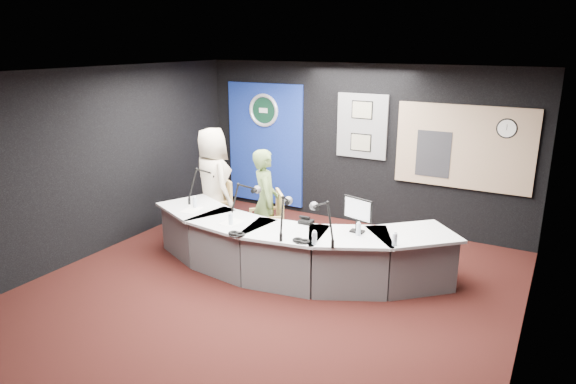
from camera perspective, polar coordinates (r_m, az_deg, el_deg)
The scene contains 33 objects.
ground at distance 6.93m, azimuth -1.78°, elevation -10.65°, with size 6.00×6.00×0.00m, color black.
ceiling at distance 6.18m, azimuth -2.02°, elevation 13.13°, with size 6.00×6.00×0.02m, color silver.
wall_back at distance 9.05m, azimuth 7.90°, elevation 5.12°, with size 6.00×0.02×2.80m, color black.
wall_front at distance 4.29m, azimuth -23.13°, elevation -9.20°, with size 6.00×0.02×2.80m, color black.
wall_left at distance 8.31m, azimuth -19.99°, elevation 3.26°, with size 0.02×6.00×2.80m, color black.
wall_right at distance 5.58m, azimuth 25.69°, elevation -3.61°, with size 0.02×6.00×2.80m, color black.
broadcast_desk at distance 7.23m, azimuth 0.08°, elevation -6.18°, with size 4.50×1.90×0.75m, color silver, non-canonical shape.
backdrop_panel at distance 9.88m, azimuth -2.56°, elevation 5.33°, with size 1.60×0.05×2.30m, color navy.
agency_seal at distance 9.74m, azimuth -2.73°, elevation 9.04°, with size 0.63×0.63×0.07m, color silver.
seal_center at distance 9.74m, azimuth -2.72°, elevation 9.05°, with size 0.48×0.48×0.01m, color black.
pinboard at distance 8.94m, azimuth 8.22°, elevation 7.25°, with size 0.90×0.04×1.10m, color slate.
framed_photo_upper at distance 8.87m, azimuth 8.22°, elevation 9.01°, with size 0.34×0.02×0.27m, color gray.
framed_photo_lower at distance 8.96m, azimuth 8.08°, elevation 5.46°, with size 0.34×0.02×0.27m, color gray.
booth_window_frame at distance 8.54m, azimuth 18.91°, elevation 4.73°, with size 2.12×0.06×1.32m, color #A18265.
booth_glow at distance 8.53m, azimuth 18.89°, elevation 4.72°, with size 2.00×0.02×1.20m, color #FFC6A1.
equipment_rack at distance 8.62m, azimuth 15.84°, elevation 4.08°, with size 0.55×0.02×0.75m, color black.
wall_clock at distance 8.37m, azimuth 23.14°, elevation 6.51°, with size 0.28×0.28×0.01m, color white.
armchair_left at distance 8.61m, azimuth -8.23°, elevation -1.57°, with size 0.58×0.58×1.03m, color tan, non-canonical shape.
armchair_right at distance 7.89m, azimuth -2.49°, elevation -3.82°, with size 0.48×0.48×0.85m, color tan, non-canonical shape.
draped_jacket at distance 8.82m, azimuth -8.23°, elevation -0.41°, with size 0.50×0.10×0.70m, color slate.
person_man at distance 8.49m, azimuth -8.34°, elevation 0.98°, with size 0.89×0.58×1.83m, color beige.
person_woman at distance 7.76m, azimuth -2.52°, elevation -1.12°, with size 0.59×0.39×1.63m, color #586F3A.
computer_monitor at distance 6.70m, azimuth 7.79°, elevation -1.86°, with size 0.49×0.03×0.33m, color black.
desk_phone at distance 7.05m, azimuth 2.03°, elevation -3.31°, with size 0.18×0.15×0.05m, color black.
headphones_near at distance 6.41m, azimuth 1.49°, elevation -5.43°, with size 0.19×0.19×0.03m, color black.
headphones_far at distance 6.66m, azimuth -5.73°, elevation -4.64°, with size 0.22×0.22×0.04m, color black.
paper_stack at distance 7.73m, azimuth -10.63°, elevation -1.96°, with size 0.23×0.33×0.00m, color white.
notepad at distance 7.12m, azimuth -6.27°, elevation -3.37°, with size 0.22×0.32×0.00m, color white.
boom_mic_a at distance 8.12m, azimuth -9.38°, elevation 1.20°, with size 0.21×0.73×0.60m, color black, non-canonical shape.
boom_mic_b at distance 7.20m, azimuth -4.87°, elevation -0.61°, with size 0.16×0.74×0.60m, color black, non-canonical shape.
boom_mic_c at distance 6.63m, azimuth -0.36°, elevation -2.08°, with size 0.33×0.70×0.60m, color black, non-canonical shape.
boom_mic_d at distance 6.43m, azimuth 3.92°, elevation -2.72°, with size 0.58×0.54×0.60m, color black, non-canonical shape.
water_bottles at distance 6.84m, azimuth -1.05°, elevation -3.33°, with size 3.15×0.61×0.18m, color silver, non-canonical shape.
Camera 1 is at (3.16, -5.29, 3.16)m, focal length 32.00 mm.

